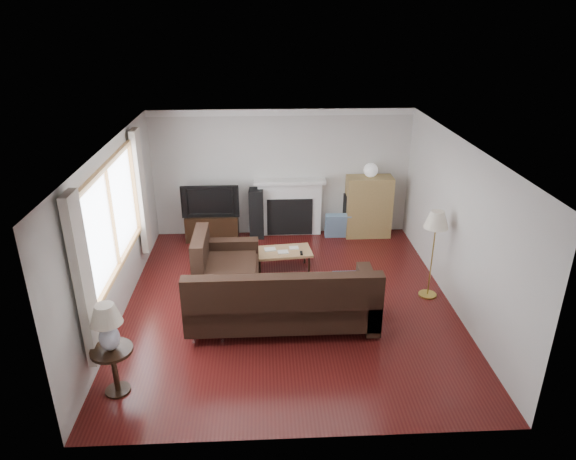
{
  "coord_description": "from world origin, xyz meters",
  "views": [
    {
      "loc": [
        -0.36,
        -6.87,
        4.22
      ],
      "look_at": [
        0.0,
        0.3,
        1.1
      ],
      "focal_mm": 32.0,
      "sensor_mm": 36.0,
      "label": 1
    }
  ],
  "objects_px": {
    "sectional_sofa": "(282,296)",
    "floor_lamp": "(432,255)",
    "bookshelf": "(368,207)",
    "side_table": "(115,370)",
    "tv_stand": "(212,227)",
    "coffee_table": "(283,260)"
  },
  "relations": [
    {
      "from": "coffee_table",
      "to": "side_table",
      "type": "xyz_separation_m",
      "value": [
        -2.1,
        -2.98,
        0.11
      ]
    },
    {
      "from": "tv_stand",
      "to": "sectional_sofa",
      "type": "bearing_deg",
      "value": -67.86
    },
    {
      "from": "side_table",
      "to": "floor_lamp",
      "type": "bearing_deg",
      "value": 24.7
    },
    {
      "from": "coffee_table",
      "to": "side_table",
      "type": "bearing_deg",
      "value": -131.17
    },
    {
      "from": "bookshelf",
      "to": "floor_lamp",
      "type": "relative_size",
      "value": 0.85
    },
    {
      "from": "floor_lamp",
      "to": "side_table",
      "type": "relative_size",
      "value": 2.37
    },
    {
      "from": "sectional_sofa",
      "to": "floor_lamp",
      "type": "height_order",
      "value": "floor_lamp"
    },
    {
      "from": "bookshelf",
      "to": "tv_stand",
      "type": "bearing_deg",
      "value": -179.65
    },
    {
      "from": "bookshelf",
      "to": "side_table",
      "type": "height_order",
      "value": "bookshelf"
    },
    {
      "from": "bookshelf",
      "to": "side_table",
      "type": "xyz_separation_m",
      "value": [
        -3.85,
        -4.42,
        -0.31
      ]
    },
    {
      "from": "floor_lamp",
      "to": "coffee_table",
      "type": "bearing_deg",
      "value": 156.78
    },
    {
      "from": "sectional_sofa",
      "to": "bookshelf",
      "type": "bearing_deg",
      "value": 59.37
    },
    {
      "from": "tv_stand",
      "to": "side_table",
      "type": "xyz_separation_m",
      "value": [
        -0.77,
        -4.4,
        0.05
      ]
    },
    {
      "from": "sectional_sofa",
      "to": "side_table",
      "type": "distance_m",
      "value": 2.42
    },
    {
      "from": "tv_stand",
      "to": "side_table",
      "type": "bearing_deg",
      "value": -99.91
    },
    {
      "from": "bookshelf",
      "to": "side_table",
      "type": "relative_size",
      "value": 2.01
    },
    {
      "from": "tv_stand",
      "to": "coffee_table",
      "type": "xyz_separation_m",
      "value": [
        1.33,
        -1.41,
        -0.07
      ]
    },
    {
      "from": "bookshelf",
      "to": "side_table",
      "type": "bearing_deg",
      "value": -131.1
    },
    {
      "from": "bookshelf",
      "to": "coffee_table",
      "type": "relative_size",
      "value": 1.26
    },
    {
      "from": "floor_lamp",
      "to": "side_table",
      "type": "xyz_separation_m",
      "value": [
        -4.37,
        -2.01,
        -0.42
      ]
    },
    {
      "from": "side_table",
      "to": "bookshelf",
      "type": "bearing_deg",
      "value": 48.9
    },
    {
      "from": "tv_stand",
      "to": "floor_lamp",
      "type": "bearing_deg",
      "value": -33.53
    }
  ]
}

